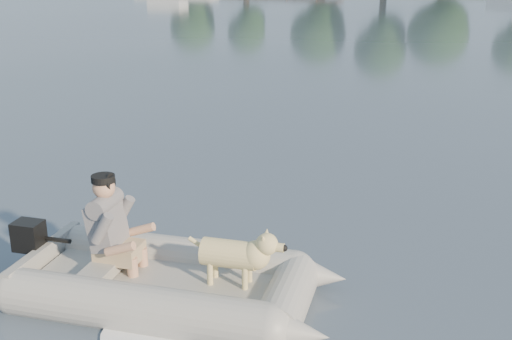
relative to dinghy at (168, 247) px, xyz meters
The scene contains 5 objects.
water 0.65m from the dinghy, 90.68° to the left, with size 160.00×160.00×0.00m, color slate.
dinghy is the anchor object (origin of this frame).
man 0.72m from the dinghy, behind, with size 0.72×0.61×1.07m, color slate, non-canonical shape.
dog 0.65m from the dinghy, 16.52° to the left, with size 0.92×0.33×0.61m, color #D0BE78, non-canonical shape.
outboard_motor 1.67m from the dinghy, 168.05° to the right, with size 0.41×0.29×0.78m, color black, non-canonical shape.
Camera 1 is at (3.52, -5.18, 3.46)m, focal length 45.00 mm.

